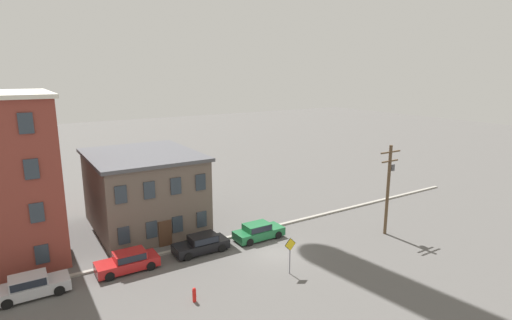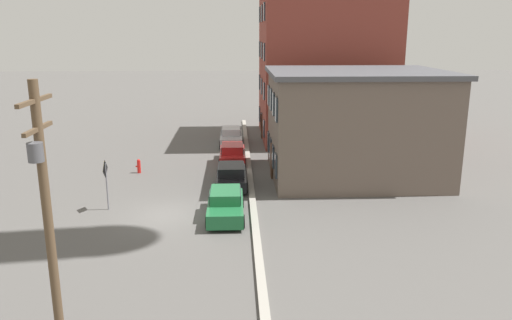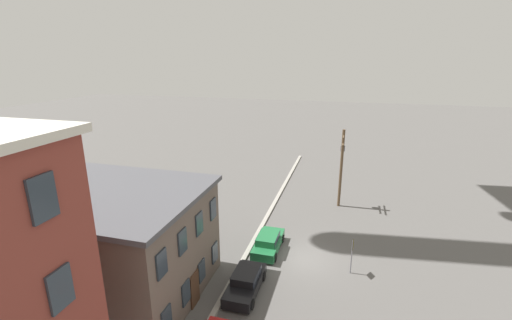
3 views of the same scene
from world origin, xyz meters
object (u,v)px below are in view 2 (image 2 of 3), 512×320
Objects in this scene: car_silver at (231,136)px; car_red at (232,153)px; car_green at (226,203)px; car_black at (231,175)px; caution_sign at (106,177)px; fire_hydrant at (139,166)px; utility_pole at (45,200)px.

car_silver and car_red have the same top height.
car_red and car_green have the same top height.
caution_sign reaches higher than car_black.
car_red is 11.04m from car_green.
car_black is (12.04, 0.09, 0.00)m from car_silver.
car_black is 4.58× the size of fire_hydrant.
utility_pole is 19.41m from fire_hydrant.
car_black is (5.81, -0.05, 0.00)m from car_red.
utility_pole is at bearing -18.89° from car_black.
car_red is 22.35m from utility_pole.
utility_pole reaches higher than car_green.
car_silver is 6.23m from car_red.
car_silver is at bearing -179.60° from car_black.
car_green is 12.11m from utility_pole.
utility_pole is (11.70, 1.33, 2.70)m from caution_sign.
car_red is 6.81m from fire_hydrant.
car_black is at bearing 177.06° from car_green.
fire_hydrant is at bearing -118.30° from car_black.
fire_hydrant is (-7.25, 0.33, -1.36)m from caution_sign.
utility_pole is (21.36, -5.37, 3.80)m from car_red.
utility_pole is (15.55, -5.32, 3.80)m from car_black.
utility_pole is (27.59, -5.24, 3.80)m from car_silver.
caution_sign is at bearing -22.45° from car_silver.
car_black is 5.23m from car_green.
caution_sign is at bearing -2.61° from fire_hydrant.
utility_pole is at bearing -10.75° from car_silver.
caution_sign reaches higher than car_silver.
utility_pole reaches higher than car_black.
fire_hydrant is (2.41, -6.36, -0.27)m from car_red.
car_black is 1.60× the size of caution_sign.
utility_pole reaches higher than caution_sign.
car_silver is 12.04m from car_black.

